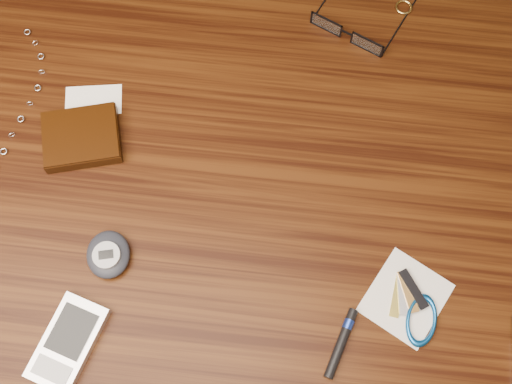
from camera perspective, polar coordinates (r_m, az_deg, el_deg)
ground at (r=1.53m, az=-2.09°, el=-10.17°), size 3.80×3.80×0.00m
desk at (r=0.90m, az=-3.49°, el=-2.98°), size 1.00×0.70×0.75m
wallet_and_card at (r=0.86m, az=-15.24°, el=4.77°), size 0.11×0.14×0.02m
eyeglasses at (r=0.91m, az=8.24°, el=13.97°), size 0.15×0.15×0.02m
gold_ring at (r=0.96m, az=13.00°, el=15.71°), size 0.03×0.03×0.00m
pda_phone at (r=0.79m, az=-16.38°, el=-12.73°), size 0.08×0.12×0.02m
pedometer at (r=0.79m, az=-13.01°, el=-5.43°), size 0.07×0.07×0.02m
notepad_keys at (r=0.79m, az=13.85°, el=-10.04°), size 0.12×0.12×0.01m
black_blue_pen at (r=0.77m, az=7.65°, el=-12.98°), size 0.03×0.08×0.01m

